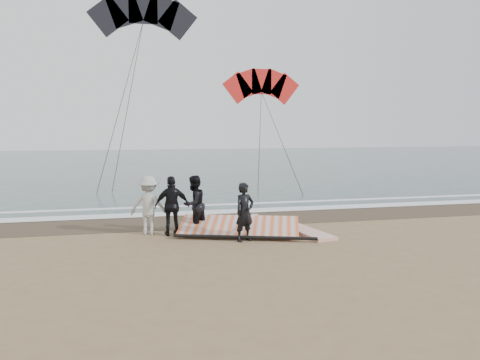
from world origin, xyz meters
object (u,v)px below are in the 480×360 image
at_px(man_main, 245,212).
at_px(board_cream, 245,222).
at_px(board_white, 306,231).
at_px(sail_rig, 236,228).

bearing_deg(man_main, board_cream, 52.50).
relative_size(board_white, sail_rig, 0.61).
bearing_deg(man_main, board_white, -7.88).
bearing_deg(man_main, sail_rig, 69.57).
distance_m(board_white, board_cream, 2.43).
height_order(man_main, sail_rig, man_main).
relative_size(board_cream, sail_rig, 0.61).
bearing_deg(sail_rig, board_cream, 66.61).
distance_m(board_white, sail_rig, 2.23).
xyz_separation_m(board_cream, sail_rig, (-0.67, -1.54, 0.14)).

